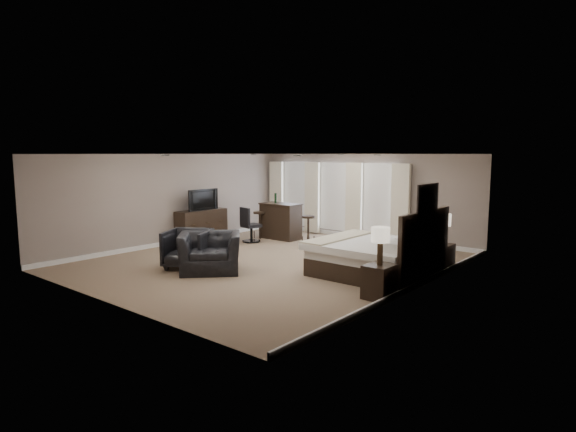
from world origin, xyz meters
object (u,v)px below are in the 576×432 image
Objects in this scene: nightstand_near at (379,281)px; bar_stool_right at (308,230)px; bed at (376,241)px; lamp_far at (443,229)px; lamp_near at (380,246)px; desk_chair at (251,225)px; armchair_far at (188,247)px; tv at (201,208)px; bar_counter at (281,221)px; armchair_near at (210,246)px; dresser at (202,226)px; nightstand_far at (442,256)px; bar_stool_left at (260,225)px.

nightstand_near is 0.76× the size of bar_stool_right.
bed reaches higher than lamp_far.
desk_chair is at bearing 155.84° from lamp_near.
bed is 2.22× the size of desk_chair.
armchair_far is (-3.65, -2.17, -0.25)m from bed.
nightstand_near is at bearing 169.06° from desk_chair.
tv is at bearing 46.78° from desk_chair.
armchair_near is at bearing -70.48° from bar_counter.
armchair_near is 4.40m from bar_counter.
bar_stool_right is (1.12, -0.07, -0.15)m from bar_counter.
lamp_near is 5.50m from bar_stool_right.
armchair_far reaches higher than dresser.
armchair_far is (2.38, -2.43, 0.02)m from dresser.
armchair_near is at bearing -127.55° from tv.
desk_chair is (-5.66, -0.36, 0.24)m from nightstand_far.
lamp_far is (0.00, 0.00, 0.63)m from nightstand_far.
tv is at bearing 166.15° from nightstand_near.
lamp_near is 0.99× the size of lamp_far.
dresser is (-6.92, 1.71, 0.16)m from nightstand_near.
lamp_far is (0.00, 2.90, -0.04)m from lamp_near.
lamp_near is 0.66× the size of desk_chair.
lamp_far is (0.00, 2.90, 0.61)m from nightstand_near.
bar_stool_left is (-2.04, 3.82, -0.16)m from armchair_near.
tv is at bearing -170.22° from lamp_far.
lamp_far reaches higher than bar_counter.
lamp_far is 5.69m from desk_chair.
desk_chair is (-5.66, -0.36, -0.40)m from lamp_far.
armchair_far is at bearing -170.93° from nightstand_near.
bar_counter is (1.55, 1.83, 0.08)m from dresser.
nightstand_near is 4.60m from armchair_far.
bar_stool_left is (-5.94, 3.20, -0.55)m from lamp_near.
tv is 1.33× the size of bar_stool_right.
nightstand_near is 0.47× the size of armchair_near.
lamp_near is at bearing 169.06° from desk_chair.
bar_counter is 1.04m from desk_chair.
bar_stool_right is (2.68, 1.75, -0.06)m from dresser.
nightstand_far is 5.95m from bar_stool_left.
armchair_near is 1.62× the size of bar_stool_right.
desk_chair is at bearing 155.84° from nightstand_near.
lamp_near is 0.52× the size of armchair_near.
dresser is at bearing -130.36° from bar_counter.
armchair_far is (-4.54, -3.62, -0.43)m from lamp_far.
bed is 3.77× the size of nightstand_near.
desk_chair is at bearing 33.56° from dresser.
desk_chair is (1.26, 0.83, -0.49)m from tv.
lamp_near reaches higher than bar_counter.
lamp_near reaches higher than nightstand_far.
bar_stool_right is (-3.35, 2.01, -0.33)m from bed.
bar_stool_left is at bearing 160.84° from bed.
lamp_near is at bearing -58.46° from bed.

